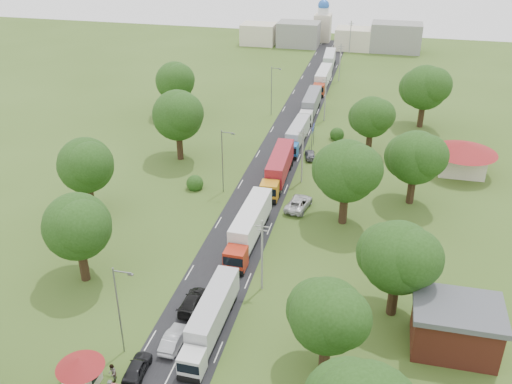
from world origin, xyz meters
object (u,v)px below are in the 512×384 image
(car_lane_front, at_px, (137,368))
(guard_booth, at_px, (81,368))
(truck_0, at_px, (211,317))
(car_lane_mid, at_px, (174,339))
(info_sign, at_px, (313,132))

(car_lane_front, bearing_deg, guard_booth, 28.78)
(truck_0, bearing_deg, car_lane_mid, -140.92)
(car_lane_front, bearing_deg, truck_0, -128.78)
(guard_booth, distance_m, car_lane_front, 5.12)
(info_sign, height_order, truck_0, info_sign)
(info_sign, distance_m, car_lane_mid, 53.41)
(guard_booth, xyz_separation_m, truck_0, (9.31, 9.53, -0.13))
(info_sign, bearing_deg, car_lane_front, -98.12)
(truck_0, distance_m, car_lane_mid, 4.20)
(guard_booth, bearing_deg, car_lane_mid, 48.48)
(truck_0, height_order, car_lane_front, truck_0)
(car_lane_mid, bearing_deg, truck_0, -139.70)
(guard_booth, xyz_separation_m, car_lane_front, (4.20, 2.56, -1.42))
(car_lane_front, xyz_separation_m, car_lane_mid, (2.00, 4.45, 0.03))
(info_sign, bearing_deg, car_lane_mid, -96.67)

